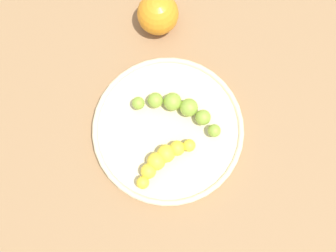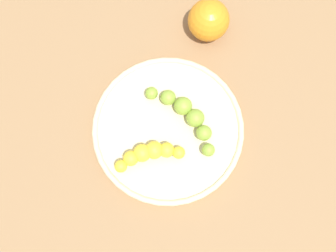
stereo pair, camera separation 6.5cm
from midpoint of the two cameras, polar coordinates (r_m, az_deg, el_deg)
ground_plane at (r=0.68m, az=2.64°, el=-1.30°), size 2.40×2.40×0.00m
fruit_bowl at (r=0.67m, az=2.69°, el=-1.09°), size 0.27×0.27×0.02m
banana_green at (r=0.66m, az=5.51°, el=1.11°), size 0.16×0.06×0.03m
banana_yellow at (r=0.64m, az=-0.08°, el=-4.76°), size 0.07×0.11×0.03m
orange_fruit at (r=0.72m, az=8.63°, el=14.77°), size 0.08×0.08×0.08m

